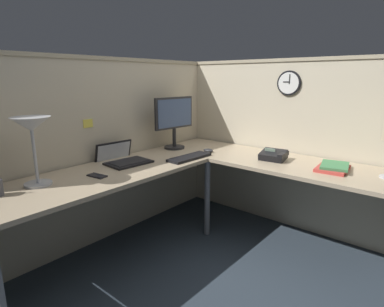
# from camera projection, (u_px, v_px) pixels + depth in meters

# --- Properties ---
(ground_plane) EXTENTS (6.80, 6.80, 0.00)m
(ground_plane) POSITION_uv_depth(u_px,v_px,m) (210.00, 246.00, 2.70)
(ground_plane) COLOR #2D3842
(cubicle_wall_back) EXTENTS (2.57, 0.12, 1.58)m
(cubicle_wall_back) POSITION_uv_depth(u_px,v_px,m) (108.00, 149.00, 2.78)
(cubicle_wall_back) COLOR beige
(cubicle_wall_back) RESTS_ON ground
(cubicle_wall_right) EXTENTS (0.12, 2.37, 1.58)m
(cubicle_wall_right) POSITION_uv_depth(u_px,v_px,m) (288.00, 144.00, 2.99)
(cubicle_wall_right) COLOR beige
(cubicle_wall_right) RESTS_ON ground
(desk) EXTENTS (2.35, 2.15, 0.73)m
(desk) POSITION_uv_depth(u_px,v_px,m) (205.00, 182.00, 2.41)
(desk) COLOR tan
(desk) RESTS_ON ground
(monitor) EXTENTS (0.46, 0.20, 0.50)m
(monitor) POSITION_uv_depth(u_px,v_px,m) (174.00, 119.00, 3.04)
(monitor) COLOR #232326
(monitor) RESTS_ON desk
(laptop) EXTENTS (0.37, 0.40, 0.22)m
(laptop) POSITION_uv_depth(u_px,v_px,m) (122.00, 159.00, 2.61)
(laptop) COLOR black
(laptop) RESTS_ON desk
(keyboard) EXTENTS (0.43, 0.16, 0.02)m
(keyboard) POSITION_uv_depth(u_px,v_px,m) (190.00, 157.00, 2.71)
(keyboard) COLOR black
(keyboard) RESTS_ON desk
(computer_mouse) EXTENTS (0.06, 0.10, 0.03)m
(computer_mouse) POSITION_uv_depth(u_px,v_px,m) (208.00, 150.00, 2.93)
(computer_mouse) COLOR #232326
(computer_mouse) RESTS_ON desk
(desk_lamp_dome) EXTENTS (0.24, 0.24, 0.44)m
(desk_lamp_dome) POSITION_uv_depth(u_px,v_px,m) (32.00, 130.00, 1.96)
(desk_lamp_dome) COLOR #B7BABF
(desk_lamp_dome) RESTS_ON desk
(cell_phone) EXTENTS (0.09, 0.15, 0.01)m
(cell_phone) POSITION_uv_depth(u_px,v_px,m) (97.00, 176.00, 2.22)
(cell_phone) COLOR black
(cell_phone) RESTS_ON desk
(office_phone) EXTENTS (0.21, 0.23, 0.11)m
(office_phone) POSITION_uv_depth(u_px,v_px,m) (274.00, 156.00, 2.66)
(office_phone) COLOR black
(office_phone) RESTS_ON desk
(book_stack) EXTENTS (0.31, 0.25, 0.04)m
(book_stack) POSITION_uv_depth(u_px,v_px,m) (333.00, 167.00, 2.37)
(book_stack) COLOR #BF3F38
(book_stack) RESTS_ON desk
(wall_clock) EXTENTS (0.04, 0.22, 0.22)m
(wall_clock) POSITION_uv_depth(u_px,v_px,m) (289.00, 83.00, 2.82)
(wall_clock) COLOR black
(pinned_note_leftmost) EXTENTS (0.09, 0.00, 0.07)m
(pinned_note_leftmost) POSITION_uv_depth(u_px,v_px,m) (88.00, 123.00, 2.53)
(pinned_note_leftmost) COLOR #EAD84C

